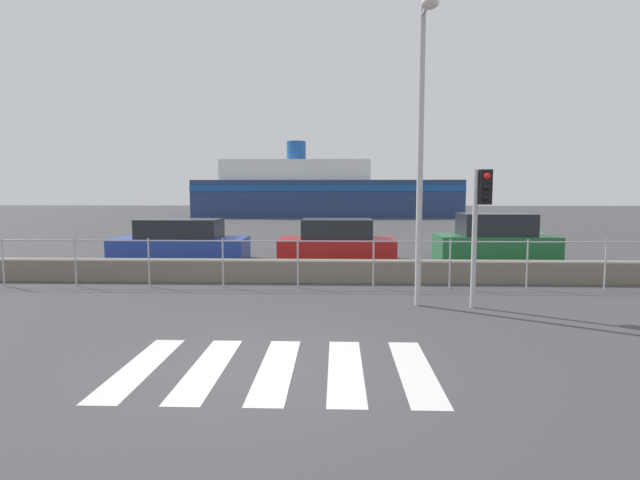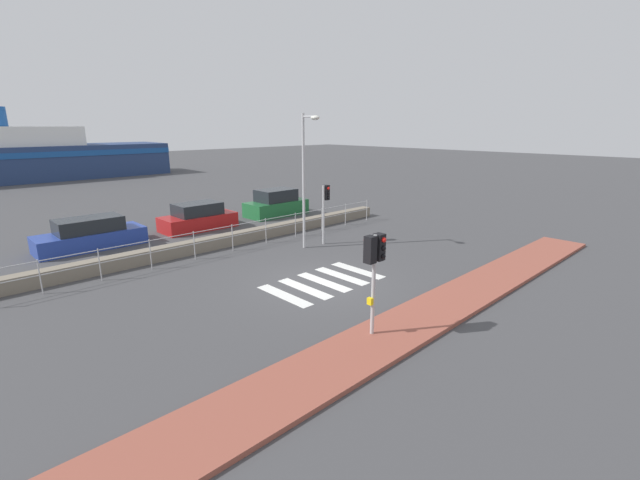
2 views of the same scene
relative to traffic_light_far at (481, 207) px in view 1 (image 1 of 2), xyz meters
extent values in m
plane|color=#424244|center=(-3.76, -3.60, -2.01)|extent=(160.00, 160.00, 0.00)
cube|color=silver|center=(-5.40, -3.60, -2.01)|extent=(0.45, 2.40, 0.01)
cube|color=silver|center=(-4.50, -3.60, -2.01)|extent=(0.45, 2.40, 0.01)
cube|color=silver|center=(-3.60, -3.60, -2.01)|extent=(0.45, 2.40, 0.01)
cube|color=silver|center=(-2.70, -3.60, -2.01)|extent=(0.45, 2.40, 0.01)
cube|color=silver|center=(-1.80, -3.60, -2.01)|extent=(0.45, 2.40, 0.01)
cube|color=slate|center=(-3.76, 2.86, -1.74)|extent=(20.21, 0.55, 0.55)
cylinder|color=#B2B2B5|center=(-3.76, 1.99, -0.88)|extent=(18.19, 0.03, 0.03)
cylinder|color=#B2B2B5|center=(-3.76, 1.99, -1.36)|extent=(18.19, 0.03, 0.03)
cylinder|color=#B2B2B5|center=(-11.04, 1.99, -1.42)|extent=(0.04, 0.04, 1.19)
cylinder|color=#B2B2B5|center=(-9.22, 1.99, -1.42)|extent=(0.04, 0.04, 1.19)
cylinder|color=#B2B2B5|center=(-7.40, 1.99, -1.42)|extent=(0.04, 0.04, 1.19)
cylinder|color=#B2B2B5|center=(-5.58, 1.99, -1.42)|extent=(0.04, 0.04, 1.19)
cylinder|color=#B2B2B5|center=(-3.76, 1.99, -1.42)|extent=(0.04, 0.04, 1.19)
cylinder|color=#B2B2B5|center=(-1.94, 1.99, -1.42)|extent=(0.04, 0.04, 1.19)
cylinder|color=#B2B2B5|center=(-0.12, 1.99, -1.42)|extent=(0.04, 0.04, 1.19)
cylinder|color=#B2B2B5|center=(1.70, 1.99, -1.42)|extent=(0.04, 0.04, 1.19)
cylinder|color=#B2B2B5|center=(3.51, 1.99, -1.42)|extent=(0.04, 0.04, 1.19)
cylinder|color=#B2B2B5|center=(-0.11, 0.01, -0.64)|extent=(0.10, 0.10, 2.74)
cube|color=black|center=(0.06, 0.01, 0.38)|extent=(0.24, 0.24, 0.68)
sphere|color=red|center=(0.06, -0.13, 0.60)|extent=(0.13, 0.13, 0.13)
sphere|color=black|center=(0.06, -0.13, 0.38)|extent=(0.13, 0.13, 0.13)
sphere|color=black|center=(0.06, -0.13, 0.17)|extent=(0.13, 0.13, 0.13)
cylinder|color=#B2B2B5|center=(-1.18, 0.16, 0.91)|extent=(0.12, 0.12, 5.85)
cylinder|color=#B2B2B5|center=(-1.18, -0.21, 3.69)|extent=(0.07, 0.74, 0.07)
ellipsoid|color=silver|center=(-1.18, -0.59, 3.64)|extent=(0.32, 0.42, 0.19)
cube|color=navy|center=(-3.76, 37.48, -0.32)|extent=(24.35, 6.60, 3.39)
cube|color=white|center=(-6.68, 37.48, 2.31)|extent=(13.64, 5.28, 1.86)
cube|color=#194C99|center=(-3.76, 34.16, 0.63)|extent=(24.35, 0.08, 0.54)
cylinder|color=#194C99|center=(-6.68, 37.48, 4.14)|extent=(1.80, 1.80, 1.80)
cube|color=#233D9E|center=(-8.13, 6.77, -1.63)|extent=(4.47, 1.73, 0.77)
cube|color=#1E2328|center=(-8.13, 6.77, -0.93)|extent=(2.68, 1.53, 0.63)
cube|color=#B21919|center=(-2.83, 6.77, -1.63)|extent=(3.85, 1.77, 0.77)
cube|color=#1E2328|center=(-2.83, 6.77, -0.92)|extent=(2.31, 1.56, 0.63)
cube|color=#1E6633|center=(2.42, 6.77, -1.57)|extent=(3.80, 1.78, 0.88)
cube|color=#1E2328|center=(2.42, 6.77, -0.77)|extent=(2.28, 1.57, 0.72)
camera|label=1|loc=(-2.82, -9.88, 0.28)|focal=28.00mm
camera|label=2|loc=(-13.51, -13.75, 3.34)|focal=24.00mm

